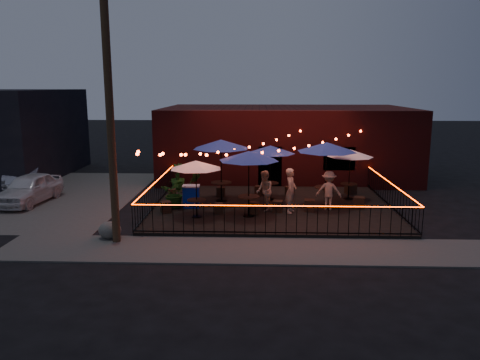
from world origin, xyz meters
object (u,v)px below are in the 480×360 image
at_px(utility_pole, 110,124).
at_px(cafe_table_2, 249,157).
at_px(cafe_table_0, 196,166).
at_px(cooler, 191,196).
at_px(cafe_table_1, 221,145).
at_px(boulder, 110,230).
at_px(cafe_table_3, 270,150).
at_px(cafe_table_5, 350,154).
at_px(cafe_table_4, 327,148).

relative_size(utility_pole, cafe_table_2, 2.91).
distance_m(cafe_table_0, cooler, 2.19).
xyz_separation_m(cafe_table_1, boulder, (-3.48, -5.05, -2.35)).
distance_m(utility_pole, cafe_table_3, 8.02).
bearing_deg(cafe_table_1, cafe_table_3, 10.35).
xyz_separation_m(utility_pole, cafe_table_2, (4.42, 2.94, -1.47)).
distance_m(cafe_table_2, boulder, 5.84).
bearing_deg(cooler, cafe_table_2, -29.76).
xyz_separation_m(cafe_table_1, cooler, (-1.19, -1.17, -2.04)).
relative_size(utility_pole, cafe_table_1, 2.41).
bearing_deg(utility_pole, cafe_table_2, 33.66).
distance_m(cafe_table_1, cooler, 2.64).
relative_size(cafe_table_0, cafe_table_1, 0.76).
bearing_deg(cafe_table_0, cooler, 105.96).
bearing_deg(utility_pole, cafe_table_5, 33.81).
relative_size(cafe_table_2, cooler, 2.88).
xyz_separation_m(cafe_table_1, cafe_table_5, (5.76, 0.59, -0.45)).
bearing_deg(cafe_table_0, cafe_table_5, 26.29).
relative_size(cafe_table_4, cafe_table_5, 1.46).
relative_size(cafe_table_0, cafe_table_3, 1.03).
bearing_deg(cafe_table_1, boulder, -124.55).
relative_size(cafe_table_0, boulder, 3.00).
xyz_separation_m(cafe_table_0, boulder, (-2.71, -2.41, -1.87)).
bearing_deg(cafe_table_0, boulder, -138.34).
bearing_deg(cafe_table_2, cafe_table_3, 72.17).
xyz_separation_m(cafe_table_1, cafe_table_2, (1.27, -2.44, -0.15)).
height_order(cafe_table_1, cafe_table_5, cafe_table_1).
bearing_deg(cafe_table_3, cafe_table_4, -28.61).
relative_size(cafe_table_5, cooler, 2.39).
height_order(cafe_table_2, cooler, cafe_table_2).
bearing_deg(cafe_table_1, cooler, -135.49).
distance_m(cafe_table_2, cafe_table_3, 2.99).
xyz_separation_m(cafe_table_0, cafe_table_5, (6.53, 3.23, 0.03)).
height_order(utility_pole, cafe_table_1, utility_pole).
relative_size(cafe_table_1, cafe_table_2, 1.21).
xyz_separation_m(utility_pole, cafe_table_3, (5.33, 5.78, -1.60)).
bearing_deg(cafe_table_5, cafe_table_1, -174.19).
bearing_deg(utility_pole, cooler, 65.06).
height_order(cafe_table_0, cooler, cafe_table_0).
bearing_deg(utility_pole, cafe_table_1, 59.67).
bearing_deg(cooler, cafe_table_5, 11.80).
relative_size(cafe_table_3, boulder, 2.93).
height_order(cafe_table_2, cafe_table_4, cafe_table_4).
bearing_deg(cafe_table_0, cafe_table_4, 18.71).
bearing_deg(boulder, cafe_table_0, 41.66).
bearing_deg(cooler, cafe_table_3, 22.58).
bearing_deg(cafe_table_5, cafe_table_4, -131.37).
distance_m(cafe_table_0, cafe_table_3, 4.24).
relative_size(cafe_table_0, cafe_table_2, 0.92).
xyz_separation_m(cafe_table_0, cafe_table_3, (2.95, 3.04, 0.20)).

